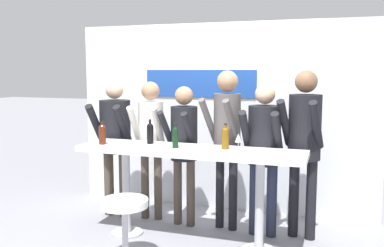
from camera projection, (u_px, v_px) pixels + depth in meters
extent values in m
plane|color=gray|center=(189.00, 242.00, 4.63)|extent=(40.00, 40.00, 0.00)
cube|color=silver|center=(221.00, 117.00, 5.68)|extent=(4.03, 0.10, 2.46)
cube|color=#1E479E|center=(200.00, 84.00, 5.66)|extent=(1.52, 0.02, 0.36)
cube|color=white|center=(189.00, 151.00, 4.50)|extent=(2.43, 0.57, 0.06)
cylinder|color=#B2B2B7|center=(126.00, 190.00, 4.80)|extent=(0.09, 0.09, 0.98)
cylinder|color=#B2B2B7|center=(127.00, 233.00, 4.86)|extent=(0.36, 0.36, 0.02)
cylinder|color=#B2B2B7|center=(260.00, 203.00, 4.32)|extent=(0.09, 0.09, 0.98)
cylinder|color=#B2B2B7|center=(125.00, 232.00, 4.09)|extent=(0.06, 0.06, 0.57)
cylinder|color=white|center=(124.00, 203.00, 4.06)|extent=(0.45, 0.45, 0.07)
cylinder|color=#473D33|center=(109.00, 183.00, 5.48)|extent=(0.12, 0.12, 0.83)
cylinder|color=#473D33|center=(124.00, 184.00, 5.42)|extent=(0.12, 0.12, 0.83)
cylinder|color=black|center=(115.00, 126.00, 5.36)|extent=(0.40, 0.40, 0.65)
sphere|color=#D6AD89|center=(114.00, 90.00, 5.30)|extent=(0.22, 0.22, 0.22)
cylinder|color=black|center=(96.00, 123.00, 5.25)|extent=(0.10, 0.40, 0.51)
cylinder|color=black|center=(123.00, 125.00, 5.15)|extent=(0.10, 0.40, 0.51)
cylinder|color=#473D33|center=(145.00, 186.00, 5.34)|extent=(0.10, 0.10, 0.82)
cylinder|color=#473D33|center=(158.00, 187.00, 5.30)|extent=(0.10, 0.10, 0.82)
cylinder|color=beige|center=(151.00, 128.00, 5.23)|extent=(0.33, 0.33, 0.65)
sphere|color=#9E7556|center=(150.00, 91.00, 5.17)|extent=(0.22, 0.22, 0.22)
cylinder|color=beige|center=(135.00, 125.00, 5.11)|extent=(0.11, 0.38, 0.50)
cylinder|color=beige|center=(158.00, 126.00, 5.04)|extent=(0.11, 0.38, 0.50)
cylinder|color=#473D33|center=(178.00, 191.00, 5.15)|extent=(0.10, 0.10, 0.80)
cylinder|color=#473D33|center=(191.00, 193.00, 5.07)|extent=(0.10, 0.10, 0.80)
cylinder|color=black|center=(184.00, 133.00, 5.02)|extent=(0.35, 0.35, 0.63)
sphere|color=#9E7556|center=(184.00, 96.00, 4.97)|extent=(0.22, 0.22, 0.22)
cylinder|color=black|center=(167.00, 130.00, 4.94)|extent=(0.12, 0.38, 0.48)
cylinder|color=black|center=(190.00, 132.00, 4.81)|extent=(0.12, 0.38, 0.48)
cylinder|color=black|center=(220.00, 191.00, 5.02)|extent=(0.10, 0.10, 0.89)
cylinder|color=black|center=(233.00, 193.00, 4.94)|extent=(0.10, 0.10, 0.89)
cylinder|color=#514C4C|center=(227.00, 124.00, 4.88)|extent=(0.37, 0.37, 0.70)
sphere|color=#9E7556|center=(228.00, 81.00, 4.82)|extent=(0.24, 0.24, 0.24)
cylinder|color=#514C4C|center=(209.00, 121.00, 4.80)|extent=(0.16, 0.41, 0.53)
cylinder|color=#514C4C|center=(232.00, 122.00, 4.66)|extent=(0.16, 0.41, 0.53)
cylinder|color=#23283D|center=(254.00, 199.00, 4.82)|extent=(0.11, 0.11, 0.82)
cylinder|color=#23283D|center=(272.00, 201.00, 4.74)|extent=(0.11, 0.11, 0.82)
cylinder|color=black|center=(264.00, 135.00, 4.69)|extent=(0.38, 0.38, 0.65)
sphere|color=#D6AD89|center=(265.00, 94.00, 4.63)|extent=(0.22, 0.22, 0.22)
cylinder|color=black|center=(246.00, 132.00, 4.60)|extent=(0.11, 0.39, 0.50)
cylinder|color=black|center=(277.00, 134.00, 4.48)|extent=(0.11, 0.39, 0.50)
cylinder|color=black|center=(294.00, 197.00, 4.76)|extent=(0.11, 0.11, 0.89)
cylinder|color=black|center=(311.00, 200.00, 4.66)|extent=(0.11, 0.11, 0.89)
cylinder|color=black|center=(305.00, 127.00, 4.61)|extent=(0.41, 0.41, 0.70)
sphere|color=brown|center=(306.00, 81.00, 4.55)|extent=(0.24, 0.24, 0.24)
cylinder|color=black|center=(285.00, 123.00, 4.54)|extent=(0.16, 0.42, 0.54)
cylinder|color=black|center=(316.00, 125.00, 4.37)|extent=(0.16, 0.42, 0.54)
cylinder|color=#4C1E0F|center=(102.00, 136.00, 4.72)|extent=(0.08, 0.08, 0.18)
sphere|color=#4C1E0F|center=(102.00, 128.00, 4.71)|extent=(0.08, 0.08, 0.08)
cylinder|color=#4C1E0F|center=(102.00, 125.00, 4.70)|extent=(0.03, 0.03, 0.06)
cylinder|color=black|center=(102.00, 122.00, 4.70)|extent=(0.03, 0.03, 0.01)
cylinder|color=black|center=(175.00, 139.00, 4.49)|extent=(0.06, 0.06, 0.19)
sphere|color=black|center=(175.00, 130.00, 4.48)|extent=(0.06, 0.06, 0.06)
cylinder|color=black|center=(175.00, 127.00, 4.48)|extent=(0.02, 0.02, 0.07)
cylinder|color=black|center=(175.00, 123.00, 4.47)|extent=(0.03, 0.03, 0.01)
cylinder|color=black|center=(150.00, 135.00, 4.76)|extent=(0.07, 0.07, 0.19)
sphere|color=black|center=(150.00, 127.00, 4.75)|extent=(0.07, 0.07, 0.07)
cylinder|color=black|center=(150.00, 124.00, 4.74)|extent=(0.03, 0.03, 0.07)
cylinder|color=black|center=(150.00, 120.00, 4.74)|extent=(0.03, 0.03, 0.01)
cylinder|color=brown|center=(225.00, 140.00, 4.43)|extent=(0.08, 0.08, 0.19)
sphere|color=brown|center=(225.00, 131.00, 4.41)|extent=(0.08, 0.08, 0.08)
cylinder|color=brown|center=(225.00, 128.00, 4.41)|extent=(0.03, 0.03, 0.07)
cylinder|color=black|center=(225.00, 124.00, 4.41)|extent=(0.03, 0.03, 0.01)
cylinder|color=silver|center=(238.00, 150.00, 4.36)|extent=(0.06, 0.06, 0.01)
cylinder|color=silver|center=(238.00, 146.00, 4.35)|extent=(0.01, 0.01, 0.08)
cone|color=silver|center=(238.00, 138.00, 4.34)|extent=(0.07, 0.07, 0.09)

